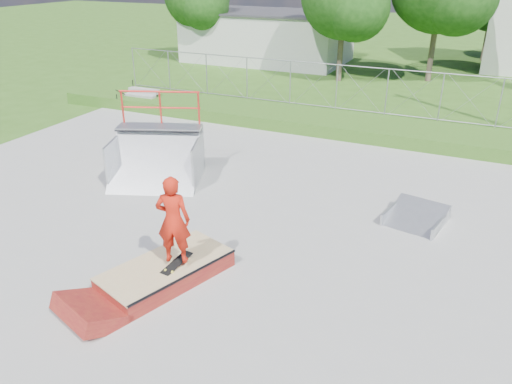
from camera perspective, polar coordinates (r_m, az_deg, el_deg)
ground at (r=12.05m, az=-5.42°, el=-5.04°), size 120.00×120.00×0.00m
concrete_pad at (r=12.04m, az=-5.42°, el=-4.95°), size 20.00×16.00×0.04m
grass_berm at (r=20.08m, az=8.17°, el=8.01°), size 24.00×3.00×0.50m
grind_box at (r=10.51m, az=-10.19°, el=-8.99°), size 2.10×2.95×0.40m
quarter_pipe at (r=14.69m, az=-11.57°, el=5.56°), size 3.10×2.88×2.51m
flat_bank_ramp at (r=13.07m, az=17.76°, el=-2.70°), size 1.56×1.63×0.40m
skateboard at (r=10.30m, az=-9.06°, el=-8.05°), size 0.32×0.82×0.13m
skater at (r=9.84m, az=-9.42°, el=-3.56°), size 0.77×0.63×1.83m
concrete_stairs at (r=23.15m, az=-13.28°, el=10.24°), size 1.50×1.60×0.80m
chain_link_fence at (r=20.72m, az=9.20°, el=11.76°), size 20.00×0.06×1.80m
utility_building_flat at (r=34.04m, az=1.35°, el=17.27°), size 10.00×6.00×3.00m
tree_back_mid at (r=36.91m, az=25.84°, el=18.91°), size 4.08×3.84×5.70m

